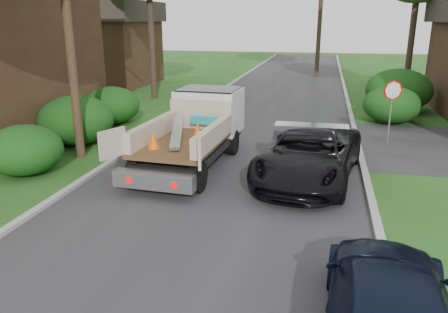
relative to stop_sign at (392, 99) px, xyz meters
The scene contains 15 objects.
ground 10.55m from the stop_sign, 120.02° to the right, with size 120.00×120.00×0.00m, color #244914.
road 5.58m from the stop_sign, 169.11° to the left, with size 8.00×90.00×0.02m, color #28282B.
curb_left 9.51m from the stop_sign, behind, with size 0.20×90.00×0.12m, color #9E9E99.
curb_right 2.27m from the stop_sign, 137.73° to the left, with size 0.20×90.00×0.12m, color #9E9E99.
stop_sign is the anchor object (origin of this frame).
utility_pole 11.91m from the stop_sign, 159.38° to the right, with size 2.42×1.25×10.00m.
house_left_far 22.81m from the stop_sign, 145.19° to the left, with size 7.56×7.56×6.00m.
hedge_left_a 12.92m from the stop_sign, 152.24° to the right, with size 2.34×2.34×1.53m, color #0D3A0F.
hedge_left_b 11.99m from the stop_sign, 167.94° to the right, with size 2.86×2.86×1.87m, color #0D3A0F.
hedge_left_c 12.08m from the stop_sign, behind, with size 2.60×2.60×1.70m, color #0D3A0F.
hedge_right_a 4.15m from the stop_sign, 81.47° to the left, with size 2.60×2.60×1.70m, color #0D3A0F.
hedge_right_b 7.15m from the stop_sign, 79.48° to the left, with size 3.38×3.38×2.21m, color #0D3A0F.
flatbed_truck 7.36m from the stop_sign, 152.89° to the right, with size 2.83×6.15×2.29m.
black_pickup 5.39m from the stop_sign, 121.89° to the right, with size 2.56×5.56×1.55m, color black.
navy_suv 11.64m from the stop_sign, 96.94° to the right, with size 1.86×4.57×1.33m, color black.
Camera 1 is at (2.68, -8.19, 4.58)m, focal length 35.00 mm.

